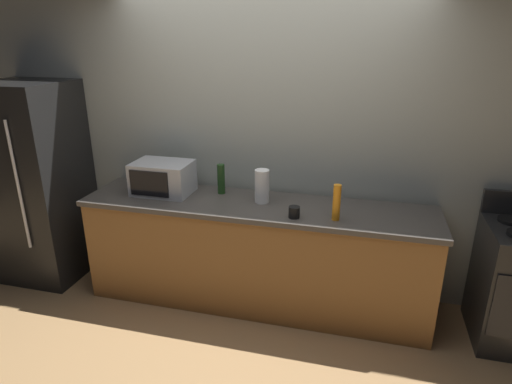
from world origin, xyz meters
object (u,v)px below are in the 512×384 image
(microwave, at_px, (163,178))
(paper_towel_roll, at_px, (262,186))
(bottle_dish_soap, at_px, (337,203))
(refrigerator, at_px, (38,183))
(bottle_wine, at_px, (221,179))
(mug_black, at_px, (294,212))

(microwave, relative_size, paper_towel_roll, 1.78)
(microwave, relative_size, bottle_dish_soap, 1.79)
(paper_towel_roll, xyz_separation_m, bottle_dish_soap, (0.60, -0.21, -0.00))
(refrigerator, height_order, bottle_wine, refrigerator)
(paper_towel_roll, bearing_deg, bottle_wine, 163.47)
(bottle_wine, height_order, mug_black, bottle_wine)
(paper_towel_roll, distance_m, mug_black, 0.40)
(refrigerator, distance_m, mug_black, 2.40)
(paper_towel_roll, bearing_deg, microwave, -179.85)
(paper_towel_roll, xyz_separation_m, mug_black, (0.30, -0.24, -0.09))
(bottle_dish_soap, bearing_deg, paper_towel_roll, 161.00)
(refrigerator, bearing_deg, bottle_dish_soap, -3.36)
(bottle_wine, bearing_deg, mug_black, -27.54)
(microwave, height_order, bottle_dish_soap, microwave)
(paper_towel_roll, relative_size, mug_black, 3.15)
(refrigerator, xyz_separation_m, mug_black, (2.39, -0.19, 0.04))
(microwave, height_order, paper_towel_roll, same)
(bottle_wine, bearing_deg, refrigerator, -174.52)
(bottle_dish_soap, bearing_deg, microwave, 172.00)
(microwave, distance_m, bottle_wine, 0.49)
(refrigerator, relative_size, mug_black, 21.03)
(bottle_dish_soap, relative_size, bottle_wine, 1.06)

